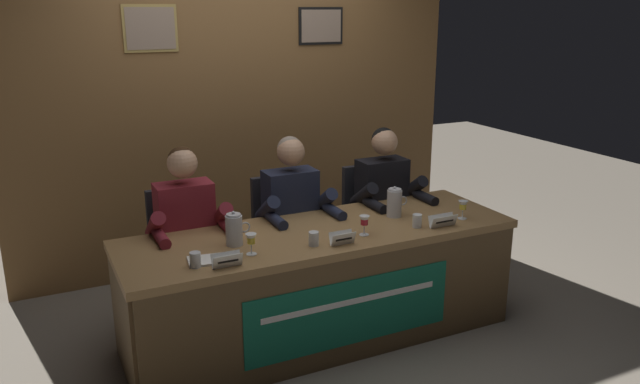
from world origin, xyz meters
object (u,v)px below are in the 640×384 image
panelist_left (189,229)px  juice_glass_left (251,240)px  juice_glass_center (364,222)px  water_pitcher_right_side (395,203)px  chair_center (285,242)px  juice_glass_right (463,206)px  nameplate_right (443,221)px  water_pitcher_left_side (234,230)px  water_cup_right (417,221)px  chair_left (184,259)px  water_cup_left (195,261)px  panelist_center (295,213)px  conference_table (327,271)px  nameplate_left (227,260)px  panelist_right (387,199)px  nameplate_center (342,238)px  chair_right (373,227)px  water_cup_center (314,239)px  document_stack_left (207,260)px

panelist_left → juice_glass_left: panelist_left is taller
juice_glass_center → water_pitcher_right_side: 0.42m
chair_center → juice_glass_right: size_ratio=7.41×
nameplate_right → water_pitcher_right_side: (-0.17, 0.31, 0.05)m
chair_center → juice_glass_left: bearing=-124.0°
water_pitcher_left_side → water_pitcher_right_side: (1.13, 0.04, 0.00)m
water_pitcher_right_side → water_cup_right: bearing=-86.8°
chair_left → water_cup_left: chair_left is taller
water_cup_left → chair_left: bearing=81.5°
water_pitcher_left_side → chair_left: bearing=106.2°
water_cup_right → panelist_center: bearing=133.7°
conference_table → juice_glass_center: juice_glass_center is taller
nameplate_left → water_cup_right: size_ratio=1.92×
panelist_right → chair_center: bearing=164.8°
chair_left → nameplate_center: bearing=-49.5°
panelist_center → chair_right: panelist_center is taller
chair_left → nameplate_right: size_ratio=4.83×
panelist_left → chair_right: 1.51m
chair_center → panelist_center: panelist_center is taller
panelist_left → chair_center: size_ratio=1.36×
conference_table → juice_glass_right: bearing=-6.8°
nameplate_left → water_pitcher_right_side: 1.32m
panelist_right → water_pitcher_left_side: panelist_right is taller
chair_left → chair_center: same height
juice_glass_right → water_pitcher_right_side: size_ratio=0.59×
chair_center → juice_glass_center: bearing=-75.3°
conference_table → chair_center: size_ratio=2.74×
chair_center → nameplate_center: bearing=-89.4°
water_cup_center → water_pitcher_left_side: size_ratio=0.40×
conference_table → panelist_left: bearing=146.5°
chair_left → chair_right: size_ratio=1.00×
chair_center → panelist_right: size_ratio=0.74×
water_pitcher_left_side → document_stack_left: water_pitcher_left_side is taller
panelist_left → chair_right: panelist_left is taller
nameplate_right → juice_glass_right: (0.21, 0.07, 0.05)m
nameplate_left → chair_right: (1.44, 0.90, -0.32)m
chair_right → water_pitcher_right_side: water_pitcher_right_side is taller
nameplate_center → chair_right: (0.73, 0.87, -0.32)m
nameplate_center → juice_glass_right: (0.94, 0.07, 0.05)m
nameplate_left → chair_left: bearing=92.0°
juice_glass_center → document_stack_left: bearing=178.9°
nameplate_left → water_pitcher_left_side: bearing=64.6°
chair_right → nameplate_right: size_ratio=4.83×
document_stack_left → juice_glass_right: bearing=-1.1°
juice_glass_left → chair_right: bearing=31.7°
nameplate_left → nameplate_right: size_ratio=0.86×
chair_left → nameplate_center: (0.75, -0.87, 0.32)m
panelist_left → document_stack_left: panelist_left is taller
chair_left → water_cup_left: (-0.12, -0.82, 0.32)m
chair_left → panelist_center: 0.81m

